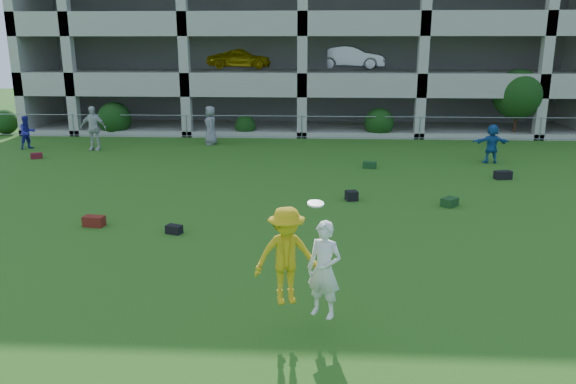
# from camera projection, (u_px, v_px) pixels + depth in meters

# --- Properties ---
(ground) EXTENTS (100.00, 100.00, 0.00)m
(ground) POSITION_uv_depth(u_px,v_px,m) (272.00, 304.00, 10.62)
(ground) COLOR #235114
(ground) RESTS_ON ground
(bystander_a) EXTENTS (0.92, 0.94, 1.53)m
(bystander_a) POSITION_uv_depth(u_px,v_px,m) (27.00, 132.00, 25.94)
(bystander_a) COLOR #262198
(bystander_a) RESTS_ON ground
(bystander_b) EXTENTS (1.19, 0.52, 2.01)m
(bystander_b) POSITION_uv_depth(u_px,v_px,m) (93.00, 128.00, 25.61)
(bystander_b) COLOR silver
(bystander_b) RESTS_ON ground
(bystander_c) EXTENTS (0.85, 1.05, 1.85)m
(bystander_c) POSITION_uv_depth(u_px,v_px,m) (211.00, 125.00, 27.05)
(bystander_c) COLOR slate
(bystander_c) RESTS_ON ground
(bystander_d) EXTENTS (1.50, 0.54, 1.60)m
(bystander_d) POSITION_uv_depth(u_px,v_px,m) (492.00, 144.00, 22.89)
(bystander_d) COLOR #215499
(bystander_d) RESTS_ON ground
(bag_red_a) EXTENTS (0.59, 0.37, 0.28)m
(bag_red_a) POSITION_uv_depth(u_px,v_px,m) (94.00, 221.00, 15.09)
(bag_red_a) COLOR #54190E
(bag_red_a) RESTS_ON ground
(bag_black_b) EXTENTS (0.46, 0.37, 0.22)m
(bag_black_b) POSITION_uv_depth(u_px,v_px,m) (174.00, 229.00, 14.52)
(bag_black_b) COLOR black
(bag_black_b) RESTS_ON ground
(bag_green_c) EXTENTS (0.60, 0.60, 0.26)m
(bag_green_c) POSITION_uv_depth(u_px,v_px,m) (450.00, 202.00, 16.94)
(bag_green_c) COLOR #133414
(bag_green_c) RESTS_ON ground
(crate_d) EXTENTS (0.42, 0.42, 0.30)m
(crate_d) POSITION_uv_depth(u_px,v_px,m) (352.00, 196.00, 17.57)
(crate_d) COLOR black
(crate_d) RESTS_ON ground
(bag_black_e) EXTENTS (0.65, 0.41, 0.30)m
(bag_black_e) POSITION_uv_depth(u_px,v_px,m) (503.00, 175.00, 20.30)
(bag_black_e) COLOR black
(bag_black_e) RESTS_ON ground
(bag_red_f) EXTENTS (0.52, 0.43, 0.24)m
(bag_red_f) POSITION_uv_depth(u_px,v_px,m) (37.00, 156.00, 23.92)
(bag_red_f) COLOR #51120D
(bag_red_f) RESTS_ON ground
(bag_green_g) EXTENTS (0.56, 0.41, 0.25)m
(bag_green_g) POSITION_uv_depth(u_px,v_px,m) (370.00, 165.00, 22.08)
(bag_green_g) COLOR #153A18
(bag_green_g) RESTS_ON ground
(frisbee_contest) EXTENTS (1.60, 0.89, 2.03)m
(frisbee_contest) POSITION_uv_depth(u_px,v_px,m) (296.00, 259.00, 9.33)
(frisbee_contest) COLOR gold
(frisbee_contest) RESTS_ON ground
(parking_garage) EXTENTS (30.00, 14.00, 12.00)m
(parking_garage) POSITION_uv_depth(u_px,v_px,m) (306.00, 23.00, 35.80)
(parking_garage) COLOR #9E998C
(parking_garage) RESTS_ON ground
(fence) EXTENTS (36.06, 0.06, 1.20)m
(fence) POSITION_uv_depth(u_px,v_px,m) (302.00, 127.00, 28.80)
(fence) COLOR gray
(fence) RESTS_ON ground
(shrub_row) EXTENTS (34.38, 2.52, 3.50)m
(shrub_row) POSITION_uv_depth(u_px,v_px,m) (391.00, 108.00, 29.01)
(shrub_row) COLOR #163D11
(shrub_row) RESTS_ON ground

